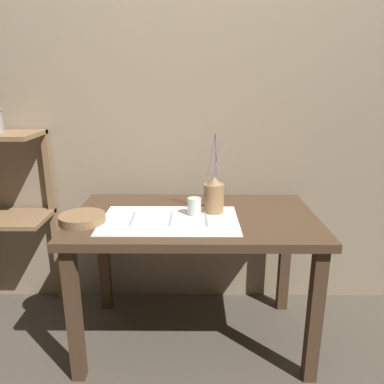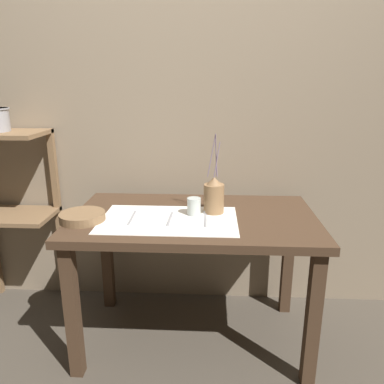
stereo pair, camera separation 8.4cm
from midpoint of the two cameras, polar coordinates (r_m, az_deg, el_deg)
The scene contains 11 objects.
ground_plane at distance 2.22m, azimuth -0.89°, elevation -21.26°, with size 12.00×12.00×0.00m, color #473F35.
stone_wall_back at distance 2.22m, azimuth -0.77°, elevation 12.38°, with size 7.00×0.06×2.40m.
wooden_table at distance 1.91m, azimuth -0.97°, elevation -6.36°, with size 1.21×0.71×0.72m.
wooden_shelf_unit at distance 2.42m, azimuth -27.67°, elevation 0.23°, with size 0.49×0.32×1.09m.
linen_cloth at distance 1.80m, azimuth -4.79°, elevation -4.30°, with size 0.65×0.40×0.00m.
pitcher_with_flowers at distance 1.88m, azimuth 2.02°, elevation -0.62°, with size 0.10×0.10×0.40m.
wooden_bowl at distance 1.85m, azimuth -17.69°, elevation -3.90°, with size 0.22×0.22×0.04m.
glass_tumbler_near at distance 1.86m, azimuth -1.01°, elevation -2.19°, with size 0.07×0.07×0.09m.
knife_center at distance 1.84m, azimuth -10.41°, elevation -4.01°, with size 0.02×0.19×0.00m.
fork_inner at distance 1.81m, azimuth -4.61°, elevation -4.14°, with size 0.01×0.19×0.00m.
spoon_outer at distance 1.85m, azimuth 0.81°, elevation -3.51°, with size 0.02×0.20×0.02m.
Camera 1 is at (0.00, -1.76, 1.36)m, focal length 35.00 mm.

